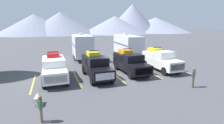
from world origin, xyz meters
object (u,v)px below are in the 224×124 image
pickup_truck_a (54,67)px  person_b (41,107)px  person_a (193,76)px  camper_trailer_b (128,45)px  camper_trailer_a (82,46)px  pickup_truck_b (96,66)px  dog (37,98)px  pickup_truck_d (161,60)px  pickup_truck_c (130,62)px

pickup_truck_a → person_b: 7.75m
person_a → camper_trailer_b: bearing=88.2°
camper_trailer_a → person_b: 17.32m
pickup_truck_b → dog: pickup_truck_b is taller
person_b → pickup_truck_d: bearing=30.8°
camper_trailer_b → person_a: bearing=-91.8°
pickup_truck_d → dog: (-12.89, -5.12, -0.73)m
camper_trailer_b → person_b: 20.38m
pickup_truck_b → pickup_truck_d: 7.75m
pickup_truck_a → person_a: 12.51m
pickup_truck_a → person_a: pickup_truck_a is taller
camper_trailer_a → camper_trailer_b: camper_trailer_a is taller
camper_trailer_b → dog: camper_trailer_b is taller
camper_trailer_a → pickup_truck_a: bearing=-115.4°
pickup_truck_c → dog: pickup_truck_c is taller
pickup_truck_a → pickup_truck_d: pickup_truck_a is taller
camper_trailer_b → person_b: camper_trailer_b is taller
person_a → pickup_truck_c: bearing=117.5°
pickup_truck_b → dog: (-5.15, -4.67, -0.74)m
pickup_truck_a → person_a: size_ratio=3.49×
camper_trailer_b → person_a: size_ratio=4.81×
pickup_truck_b → camper_trailer_b: (7.47, 9.23, 0.74)m
person_b → dog: size_ratio=1.65×
pickup_truck_b → pickup_truck_c: bearing=8.3°
person_a → person_b: person_a is taller
pickup_truck_a → camper_trailer_a: (4.19, 8.83, 0.85)m
pickup_truck_a → pickup_truck_b: pickup_truck_b is taller
dog → pickup_truck_d: bearing=21.7°
pickup_truck_a → camper_trailer_a: bearing=64.6°
camper_trailer_a → dog: camper_trailer_a is taller
pickup_truck_d → person_b: 14.58m
pickup_truck_b → person_b: bearing=-124.3°
pickup_truck_d → person_a: (-0.71, -5.81, -0.22)m
person_a → pickup_truck_d: bearing=83.0°
pickup_truck_c → dog: bearing=-150.0°
dog → pickup_truck_a: bearing=77.1°
dog → pickup_truck_b: bearing=42.2°
camper_trailer_b → pickup_truck_c: bearing=-112.2°
pickup_truck_a → pickup_truck_b: bearing=-9.8°
person_a → dog: (-12.18, 0.69, -0.50)m
pickup_truck_a → camper_trailer_b: size_ratio=0.73×
pickup_truck_b → pickup_truck_c: 3.97m
camper_trailer_a → person_a: 16.38m
camper_trailer_b → camper_trailer_a: bearing=177.8°
pickup_truck_b → dog: bearing=-137.8°
camper_trailer_a → camper_trailer_b: bearing=-2.2°
pickup_truck_d → person_b: pickup_truck_d is taller
pickup_truck_c → camper_trailer_a: 9.70m
dog → person_a: bearing=-3.3°
pickup_truck_b → person_b: pickup_truck_b is taller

